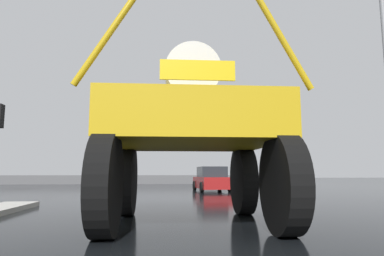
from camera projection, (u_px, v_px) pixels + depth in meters
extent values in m
plane|color=black|center=(150.00, 194.00, 18.42)|extent=(120.00, 120.00, 0.00)
cylinder|color=black|center=(127.00, 180.00, 9.24)|extent=(0.46, 1.86, 1.85)
cylinder|color=black|center=(243.00, 180.00, 9.47)|extent=(0.46, 1.86, 1.85)
cylinder|color=black|center=(105.00, 184.00, 5.98)|extent=(0.46, 1.86, 1.85)
cylinder|color=black|center=(283.00, 184.00, 6.21)|extent=(0.46, 1.86, 1.85)
cube|color=gold|center=(190.00, 126.00, 7.89)|extent=(3.82, 4.11, 0.93)
cube|color=#A98611|center=(189.00, 91.00, 8.42)|extent=(1.14, 1.22, 0.93)
cylinder|color=silver|center=(192.00, 75.00, 7.46)|extent=(1.19, 1.11, 1.16)
cylinder|color=gold|center=(105.00, 39.00, 6.17)|extent=(1.16, 0.16, 1.79)
cylinder|color=gold|center=(284.00, 43.00, 6.41)|extent=(1.07, 0.15, 1.84)
cube|color=yellow|center=(198.00, 70.00, 5.98)|extent=(1.33, 0.08, 0.36)
cube|color=maroon|center=(211.00, 183.00, 21.41)|extent=(1.89, 4.17, 0.70)
cube|color=#23282D|center=(212.00, 172.00, 21.35)|extent=(1.66, 2.17, 0.64)
cylinder|color=black|center=(195.00, 186.00, 22.57)|extent=(0.21, 0.61, 0.60)
cylinder|color=black|center=(220.00, 185.00, 22.83)|extent=(0.21, 0.61, 0.60)
cylinder|color=black|center=(202.00, 187.00, 19.93)|extent=(0.21, 0.61, 0.60)
cylinder|color=black|center=(230.00, 187.00, 20.18)|extent=(0.21, 0.61, 0.60)
sphere|color=red|center=(2.00, 109.00, 12.23)|extent=(0.17, 0.17, 0.17)
sphere|color=#3C2403|center=(1.00, 117.00, 12.19)|extent=(0.17, 0.17, 0.17)
sphere|color=black|center=(1.00, 124.00, 12.16)|extent=(0.17, 0.17, 0.17)
cylinder|color=gray|center=(276.00, 155.00, 12.65)|extent=(0.11, 0.11, 3.57)
cube|color=black|center=(273.00, 122.00, 13.03)|extent=(0.24, 0.32, 0.84)
sphere|color=red|center=(271.00, 116.00, 13.25)|extent=(0.17, 0.17, 0.17)
sphere|color=#3C2403|center=(272.00, 123.00, 13.22)|extent=(0.17, 0.17, 0.17)
sphere|color=black|center=(272.00, 130.00, 13.18)|extent=(0.17, 0.17, 0.17)
cube|color=#59595B|center=(153.00, 180.00, 35.11)|extent=(31.91, 0.24, 0.90)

